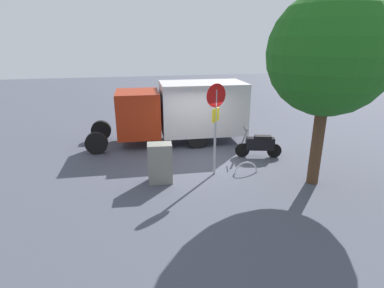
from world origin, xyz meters
TOP-DOWN VIEW (x-y plane):
  - ground_plane at (0.00, 0.00)m, footprint 60.00×60.00m
  - box_truck_near at (0.34, -2.75)m, footprint 6.93×2.44m
  - motorcycle at (-2.36, -0.17)m, footprint 1.77×0.73m
  - stop_sign at (-0.17, 1.04)m, footprint 0.71×0.33m
  - street_tree at (-3.11, 2.34)m, footprint 3.57×3.57m
  - utility_cabinet at (1.71, 1.24)m, footprint 0.82×0.59m
  - bike_rack_hoop at (-1.27, 1.19)m, footprint 0.85×0.06m

SIDE VIEW (x-z plane):
  - ground_plane at x=0.00m, z-range 0.00..0.00m
  - bike_rack_hoop at x=-1.27m, z-range -0.43..0.43m
  - motorcycle at x=-2.36m, z-range -0.08..1.12m
  - utility_cabinet at x=1.71m, z-range 0.00..1.31m
  - box_truck_near at x=0.34m, z-range 0.19..2.85m
  - stop_sign at x=-0.17m, z-range 0.52..3.64m
  - street_tree at x=-3.11m, z-range 1.11..6.93m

